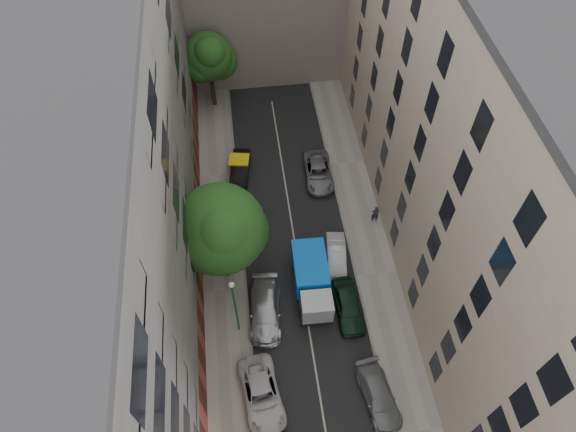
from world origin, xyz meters
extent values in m
plane|color=#4C4C49|center=(0.00, 0.00, 0.00)|extent=(120.00, 120.00, 0.00)
cube|color=black|center=(0.00, 0.00, 0.01)|extent=(8.00, 44.00, 0.02)
cube|color=gray|center=(-5.50, 0.00, 0.07)|extent=(3.00, 44.00, 0.15)
cube|color=gray|center=(5.50, 0.00, 0.07)|extent=(3.00, 44.00, 0.15)
cube|color=#524F4C|center=(-11.00, 0.00, 10.00)|extent=(8.00, 44.00, 20.00)
cube|color=#B6A58D|center=(11.00, 0.00, 10.00)|extent=(8.00, 44.00, 20.00)
cube|color=black|center=(0.60, -0.79, 0.57)|extent=(2.35, 5.69, 0.31)
cube|color=#A0A2A5|center=(0.60, -2.77, 1.51)|extent=(2.13, 1.73, 1.77)
cube|color=#0D76FF|center=(0.60, 0.14, 1.67)|extent=(2.40, 3.82, 1.88)
cylinder|color=black|center=(-0.39, -2.77, 0.44)|extent=(0.29, 0.88, 0.88)
cylinder|color=black|center=(1.59, -2.77, 0.44)|extent=(0.29, 0.88, 0.88)
cylinder|color=black|center=(-0.39, 0.87, 0.44)|extent=(0.29, 0.88, 0.88)
cylinder|color=black|center=(1.59, 0.87, 0.44)|extent=(0.29, 0.88, 0.88)
imported|color=silver|center=(-3.60, -7.80, 0.69)|extent=(2.90, 5.23, 1.39)
imported|color=#B8B8BD|center=(-2.80, -2.20, 0.74)|extent=(2.53, 5.24, 1.47)
imported|color=black|center=(-3.60, 5.40, 0.73)|extent=(2.05, 4.39, 1.45)
imported|color=black|center=(-3.60, 11.00, 0.68)|extent=(2.08, 4.32, 1.37)
imported|color=slate|center=(3.51, -8.80, 0.65)|extent=(2.47, 4.70, 1.30)
imported|color=black|center=(2.86, -2.60, 0.75)|extent=(1.83, 4.40, 1.49)
imported|color=silver|center=(2.80, 1.60, 0.64)|extent=(1.83, 4.01, 1.28)
imported|color=slate|center=(2.80, 9.80, 0.66)|extent=(2.37, 4.86, 1.33)
cylinder|color=#382619|center=(-5.19, 1.29, 1.52)|extent=(0.36, 0.36, 2.75)
cylinder|color=#382619|center=(-5.19, 1.29, 3.88)|extent=(0.24, 0.24, 1.96)
sphere|color=#224818|center=(-5.19, 1.29, 5.80)|extent=(6.03, 6.03, 6.03)
sphere|color=#224818|center=(-4.29, 1.69, 4.86)|extent=(4.52, 4.52, 4.52)
sphere|color=#224818|center=(-5.89, 0.79, 5.25)|extent=(4.22, 4.22, 4.22)
sphere|color=#224818|center=(-4.99, 0.49, 6.82)|extent=(3.92, 3.92, 3.92)
cylinder|color=#382619|center=(-5.36, 19.95, 1.43)|extent=(0.36, 0.36, 2.57)
cylinder|color=#382619|center=(-5.36, 19.95, 3.63)|extent=(0.24, 0.24, 1.83)
sphere|color=#224818|center=(-5.36, 19.95, 5.43)|extent=(4.26, 4.26, 4.26)
sphere|color=#224818|center=(-4.46, 20.35, 4.55)|extent=(3.20, 3.20, 3.20)
sphere|color=#224818|center=(-6.06, 19.45, 4.92)|extent=(2.98, 2.98, 2.98)
sphere|color=#224818|center=(-5.16, 19.15, 6.39)|extent=(2.77, 2.77, 2.77)
cylinder|color=#1C623E|center=(-4.69, -3.05, 3.09)|extent=(0.14, 0.14, 5.89)
sphere|color=silver|center=(-4.69, -3.05, 6.14)|extent=(0.36, 0.36, 0.36)
imported|color=black|center=(6.40, 4.71, 0.99)|extent=(0.63, 0.43, 1.67)
camera|label=1|loc=(-3.27, -18.06, 32.43)|focal=32.00mm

